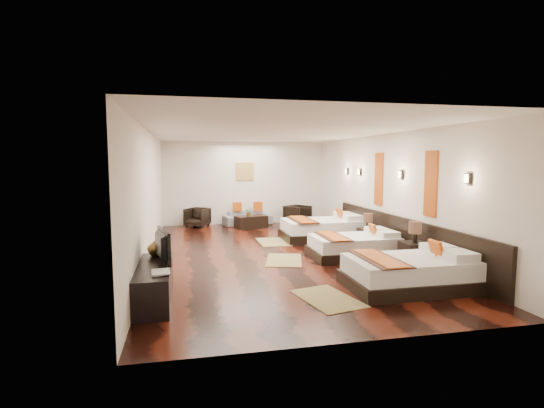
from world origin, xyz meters
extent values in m
cube|color=black|center=(0.00, 0.00, 0.00)|extent=(5.50, 9.50, 0.01)
cube|color=white|center=(0.00, 0.00, 2.80)|extent=(5.50, 9.50, 0.01)
cube|color=silver|center=(0.00, 4.75, 1.40)|extent=(5.50, 0.01, 2.80)
cube|color=silver|center=(-2.75, 0.00, 1.40)|extent=(0.01, 9.50, 2.80)
cube|color=silver|center=(2.75, 0.00, 1.40)|extent=(0.01, 9.50, 2.80)
cube|color=black|center=(2.71, -0.80, 0.45)|extent=(0.08, 6.60, 0.90)
cube|color=black|center=(1.67, -2.99, 0.11)|extent=(2.11, 1.31, 0.22)
cube|color=white|center=(1.67, -2.99, 0.37)|extent=(2.01, 1.21, 0.30)
cube|color=#BC4A0D|center=(2.17, -2.99, 0.64)|extent=(0.16, 0.32, 0.32)
cube|color=#38190F|center=(1.12, -2.99, 0.53)|extent=(0.55, 1.33, 0.02)
cube|color=#BC4A0D|center=(1.12, -2.99, 0.55)|extent=(0.38, 1.33, 0.02)
cube|color=black|center=(1.67, -0.68, 0.10)|extent=(1.94, 1.20, 0.20)
cube|color=white|center=(1.67, -0.68, 0.34)|extent=(1.85, 1.11, 0.28)
cube|color=#BC4A0D|center=(2.13, -0.68, 0.59)|extent=(0.14, 0.30, 0.30)
cube|color=#38190F|center=(1.16, -0.68, 0.49)|extent=(0.51, 1.22, 0.02)
cube|color=#BC4A0D|center=(1.16, -0.68, 0.50)|extent=(0.35, 1.22, 0.02)
cube|color=black|center=(1.67, 1.48, 0.11)|extent=(2.19, 1.36, 0.23)
cube|color=white|center=(1.67, 1.48, 0.39)|extent=(2.09, 1.25, 0.31)
cube|color=#BC4A0D|center=(2.19, 1.48, 0.67)|extent=(0.16, 0.33, 0.34)
cube|color=#38190F|center=(1.10, 1.48, 0.55)|extent=(0.57, 1.38, 0.02)
cube|color=#BC4A0D|center=(1.10, 1.48, 0.57)|extent=(0.40, 1.38, 0.02)
cube|color=black|center=(2.44, -1.87, 0.27)|extent=(0.48, 0.48, 0.54)
cylinder|color=black|center=(2.44, -1.87, 0.64)|extent=(0.09, 0.09, 0.21)
cylinder|color=#3F2619|center=(2.44, -1.87, 0.84)|extent=(0.26, 0.26, 0.24)
cube|color=black|center=(2.44, 0.25, 0.24)|extent=(0.43, 0.43, 0.48)
cylinder|color=black|center=(2.44, 0.25, 0.57)|extent=(0.08, 0.08, 0.19)
cylinder|color=#3F2619|center=(2.44, 0.25, 0.74)|extent=(0.23, 0.23, 0.21)
cube|color=olive|center=(0.13, -3.22, 0.01)|extent=(0.99, 1.33, 0.01)
cube|color=olive|center=(0.06, -0.65, 0.01)|extent=(1.04, 1.35, 0.01)
cube|color=olive|center=(0.25, 1.36, 0.01)|extent=(0.76, 1.20, 0.01)
cube|color=black|center=(-2.50, -2.73, 0.28)|extent=(0.50, 1.80, 0.55)
imported|color=black|center=(-2.45, -2.47, 0.81)|extent=(0.32, 0.89, 0.51)
imported|color=black|center=(-2.50, -3.22, 0.57)|extent=(0.29, 0.36, 0.03)
imported|color=brown|center=(-2.50, -2.05, 0.71)|extent=(0.39, 0.39, 0.32)
imported|color=slate|center=(0.05, 4.45, 0.24)|extent=(1.71, 0.96, 0.47)
imported|color=black|center=(-1.63, 4.36, 0.31)|extent=(0.92, 0.93, 0.63)
imported|color=black|center=(1.72, 4.15, 0.33)|extent=(1.00, 1.00, 0.66)
cube|color=black|center=(0.05, 3.72, 0.20)|extent=(1.10, 0.75, 0.40)
imported|color=#21571D|center=(-0.03, 3.66, 0.54)|extent=(0.28, 0.25, 0.28)
cube|color=#D86014|center=(2.73, -1.90, 1.70)|extent=(0.04, 0.40, 1.30)
cube|color=#D86014|center=(2.73, 0.30, 1.70)|extent=(0.04, 0.40, 1.30)
cube|color=black|center=(2.71, -3.00, 1.85)|extent=(0.06, 0.12, 0.18)
cube|color=#FFD18C|center=(2.68, -3.00, 1.85)|extent=(0.02, 0.10, 0.14)
cube|color=black|center=(2.71, -0.80, 1.85)|extent=(0.06, 0.12, 0.18)
cube|color=#FFD18C|center=(2.68, -0.80, 1.85)|extent=(0.02, 0.10, 0.14)
cube|color=black|center=(2.71, 1.40, 1.85)|extent=(0.06, 0.12, 0.18)
cube|color=#FFD18C|center=(2.68, 1.40, 1.85)|extent=(0.02, 0.10, 0.14)
cube|color=black|center=(2.71, 2.30, 1.85)|extent=(0.06, 0.12, 0.18)
cube|color=#FFD18C|center=(2.68, 2.30, 1.85)|extent=(0.02, 0.10, 0.14)
cube|color=#AD873F|center=(0.00, 4.73, 1.80)|extent=(0.60, 0.04, 0.60)
camera|label=1|loc=(-2.01, -9.09, 2.14)|focal=26.95mm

